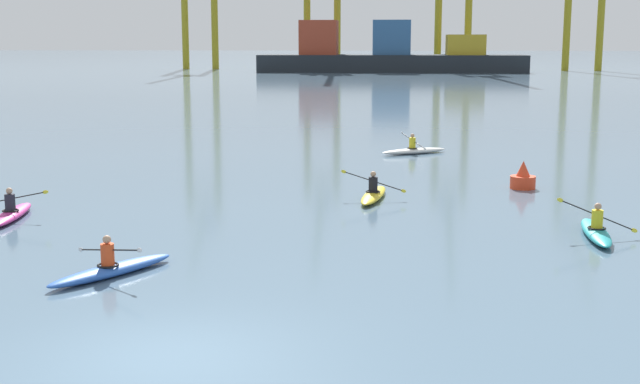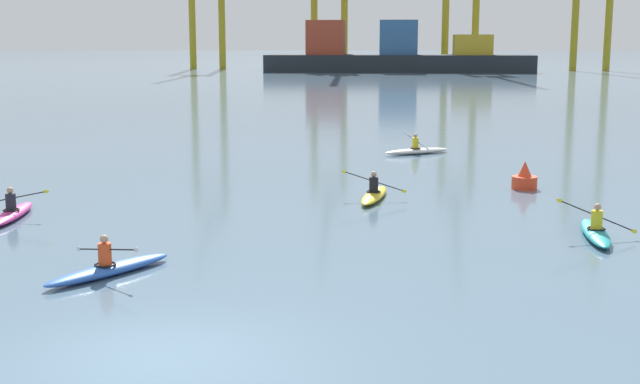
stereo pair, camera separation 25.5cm
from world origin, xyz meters
TOP-DOWN VIEW (x-y plane):
  - ground_plane at (0.00, 0.00)m, footprint 800.00×800.00m
  - container_barge at (2.64, 125.81)m, footprint 43.20×8.80m
  - channel_buoy at (8.44, 17.02)m, footprint 0.90×0.90m
  - kayak_yellow at (3.17, 14.53)m, footprint 2.21×3.45m
  - kayak_white at (4.76, 25.99)m, footprint 3.23×2.25m
  - kayak_blue at (-2.48, 4.74)m, footprint 2.34×3.18m
  - kayak_teal at (9.28, 9.57)m, footprint 2.16×3.43m
  - kayak_magenta at (-7.46, 10.44)m, footprint 2.24×3.45m

SIDE VIEW (x-z plane):
  - ground_plane at x=0.00m, z-range 0.00..0.00m
  - kayak_yellow at x=3.17m, z-range -0.31..0.66m
  - kayak_white at x=4.76m, z-range -0.30..0.65m
  - kayak_blue at x=-2.48m, z-range -0.30..0.65m
  - kayak_magenta at x=-7.46m, z-range -0.30..0.65m
  - kayak_teal at x=9.28m, z-range -0.37..0.71m
  - channel_buoy at x=8.44m, z-range -0.14..0.86m
  - container_barge at x=2.64m, z-range -1.47..6.89m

